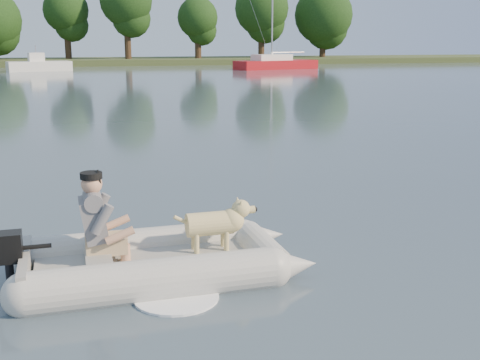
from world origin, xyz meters
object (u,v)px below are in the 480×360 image
object	(u,v)px
man	(95,216)
dog	(210,228)
dinghy	(157,228)
motorboat	(39,59)
sailboat	(275,64)

from	to	relation	value
man	dog	xyz separation A→B (m)	(1.27, 0.04, -0.24)
dinghy	man	distance (m)	0.69
motorboat	dog	bearing A→B (deg)	-98.33
man	motorboat	size ratio (longest dim) A/B	0.19
man	dog	world-z (taller)	man
man	sailboat	bearing A→B (deg)	67.99
dog	motorboat	size ratio (longest dim) A/B	0.17
motorboat	sailboat	distance (m)	20.44
motorboat	sailboat	size ratio (longest dim) A/B	0.50
man	motorboat	bearing A→B (deg)	92.32
man	sailboat	size ratio (longest dim) A/B	0.10
motorboat	man	bearing A→B (deg)	-99.85
sailboat	dinghy	bearing A→B (deg)	-126.64
dinghy	motorboat	xyz separation A→B (m)	(-3.95, 47.60, 0.46)
sailboat	man	bearing A→B (deg)	-127.38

